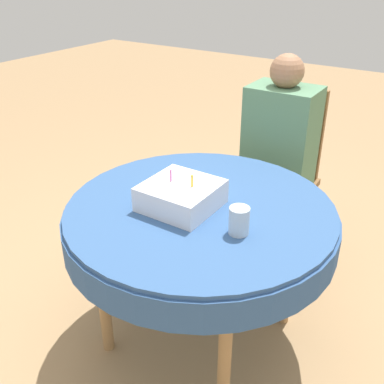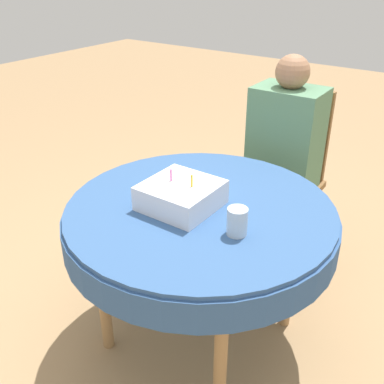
{
  "view_description": "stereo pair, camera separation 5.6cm",
  "coord_description": "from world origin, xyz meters",
  "px_view_note": "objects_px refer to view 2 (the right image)",
  "views": [
    {
      "loc": [
        0.84,
        -1.33,
        1.6
      ],
      "look_at": [
        -0.03,
        -0.01,
        0.76
      ],
      "focal_mm": 42.0,
      "sensor_mm": 36.0,
      "label": 1
    },
    {
      "loc": [
        0.88,
        -1.3,
        1.6
      ],
      "look_at": [
        -0.03,
        -0.01,
        0.76
      ],
      "focal_mm": 42.0,
      "sensor_mm": 36.0,
      "label": 2
    }
  ],
  "objects_px": {
    "chair": "(287,170)",
    "drinking_glass": "(237,221)",
    "person": "(284,145)",
    "birthday_cake": "(181,195)"
  },
  "relations": [
    {
      "from": "person",
      "to": "drinking_glass",
      "type": "relative_size",
      "value": 11.13
    },
    {
      "from": "person",
      "to": "birthday_cake",
      "type": "xyz_separation_m",
      "value": [
        -0.05,
        -0.86,
        0.06
      ]
    },
    {
      "from": "birthday_cake",
      "to": "drinking_glass",
      "type": "bearing_deg",
      "value": -9.11
    },
    {
      "from": "birthday_cake",
      "to": "chair",
      "type": "bearing_deg",
      "value": 87.29
    },
    {
      "from": "chair",
      "to": "drinking_glass",
      "type": "bearing_deg",
      "value": -77.53
    },
    {
      "from": "chair",
      "to": "birthday_cake",
      "type": "relative_size",
      "value": 3.47
    },
    {
      "from": "person",
      "to": "drinking_glass",
      "type": "distance_m",
      "value": 0.94
    },
    {
      "from": "drinking_glass",
      "to": "chair",
      "type": "bearing_deg",
      "value": 103.5
    },
    {
      "from": "birthday_cake",
      "to": "drinking_glass",
      "type": "height_order",
      "value": "birthday_cake"
    },
    {
      "from": "birthday_cake",
      "to": "person",
      "type": "bearing_deg",
      "value": 86.87
    }
  ]
}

